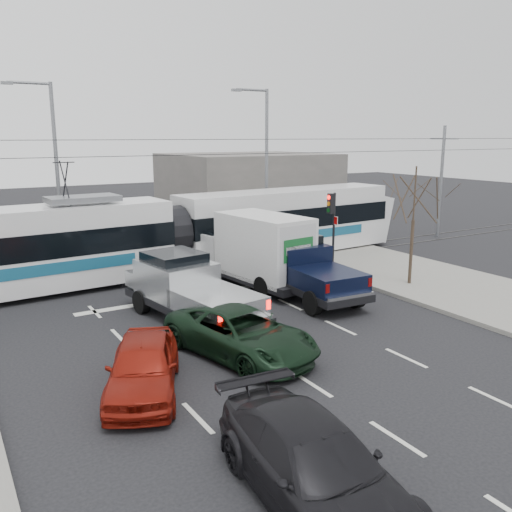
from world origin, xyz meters
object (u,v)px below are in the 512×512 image
navy_pickup (303,267)px  red_car (143,366)px  street_lamp_far (53,161)px  tram (171,234)px  dark_car (314,466)px  street_lamp_near (264,158)px  bare_tree (414,199)px  box_truck (256,250)px  traffic_signal (332,214)px  silver_pickup (187,288)px  green_car (241,333)px

navy_pickup → red_car: size_ratio=1.40×
street_lamp_far → tram: size_ratio=0.34×
red_car → dark_car: bearing=-54.2°
street_lamp_near → navy_pickup: 11.92m
tram → navy_pickup: 7.03m
bare_tree → box_truck: (-5.60, 3.55, -2.24)m
red_car → street_lamp_far: bearing=109.6°
tram → dark_car: (-4.21, -16.72, -1.15)m
traffic_signal → box_truck: traffic_signal is taller
bare_tree → street_lamp_far: street_lamp_far is taller
silver_pickup → green_car: size_ratio=1.29×
street_lamp_far → dark_car: 23.17m
street_lamp_near → green_car: bearing=-124.0°
tram → navy_pickup: (3.08, -6.28, -0.69)m
bare_tree → street_lamp_near: size_ratio=0.56×
bare_tree → street_lamp_near: 11.58m
bare_tree → silver_pickup: size_ratio=0.77×
tram → silver_pickup: (-2.06, -6.42, -0.75)m
street_lamp_near → red_car: size_ratio=2.14×
traffic_signal → green_car: 11.35m
green_car → red_car: (-3.27, -0.81, 0.01)m
bare_tree → dark_car: (-12.09, -9.25, -3.06)m
street_lamp_near → box_truck: (-5.31, -7.95, -3.56)m
street_lamp_near → street_lamp_far: same height
bare_tree → green_car: bearing=-164.1°
bare_tree → silver_pickup: bare_tree is taller
red_car → tram: bearing=88.7°
traffic_signal → red_car: (-12.09, -7.64, -2.02)m
bare_tree → street_lamp_far: 17.97m
box_truck → dark_car: box_truck is taller
navy_pickup → red_car: (-8.42, -4.83, -0.48)m
bare_tree → box_truck: bearing=147.6°
tram → dark_car: size_ratio=5.18×
dark_car → box_truck: bearing=68.0°
bare_tree → street_lamp_far: bearing=131.1°
navy_pickup → red_car: bearing=-146.7°
navy_pickup → green_car: bearing=-138.6°
street_lamp_far → green_car: 17.02m
bare_tree → navy_pickup: bearing=166.1°
silver_pickup → street_lamp_near: bearing=38.7°
street_lamp_near → green_car: street_lamp_near is taller
street_lamp_far → box_truck: street_lamp_far is taller
green_car → red_car: red_car is taller
silver_pickup → dark_car: silver_pickup is taller
street_lamp_near → navy_pickup: street_lamp_near is taller
street_lamp_far → red_car: size_ratio=2.14×
street_lamp_far → silver_pickup: bearing=-81.5°
red_car → dark_car: 5.72m
tram → green_car: size_ratio=5.16×
navy_pickup → green_car: (-5.15, -4.02, -0.49)m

